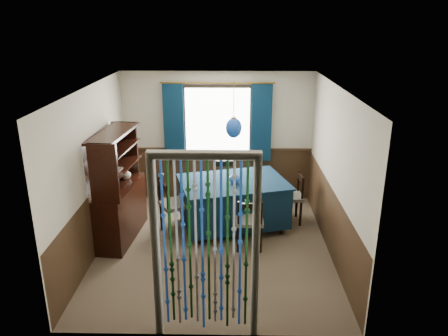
{
  "coord_description": "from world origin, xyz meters",
  "views": [
    {
      "loc": [
        0.28,
        -6.08,
        3.45
      ],
      "look_at": [
        0.15,
        0.51,
        1.15
      ],
      "focal_mm": 35.0,
      "sensor_mm": 36.0,
      "label": 1
    }
  ],
  "objects_px": {
    "sideboard": "(119,202)",
    "chair_near": "(249,222)",
    "chair_far": "(224,185)",
    "vase_sideboard": "(126,173)",
    "bowl_shelf": "(115,170)",
    "pendant_lamp": "(234,128)",
    "vase_table": "(235,178)",
    "chair_left": "(173,205)",
    "chair_right": "(291,197)",
    "dining_table": "(233,201)"
  },
  "relations": [
    {
      "from": "chair_near",
      "to": "chair_left",
      "type": "bearing_deg",
      "value": 157.84
    },
    {
      "from": "pendant_lamp",
      "to": "bowl_shelf",
      "type": "xyz_separation_m",
      "value": [
        -1.78,
        -0.64,
        -0.51
      ]
    },
    {
      "from": "pendant_lamp",
      "to": "chair_near",
      "type": "bearing_deg",
      "value": -71.0
    },
    {
      "from": "chair_far",
      "to": "sideboard",
      "type": "relative_size",
      "value": 0.53
    },
    {
      "from": "chair_right",
      "to": "vase_sideboard",
      "type": "distance_m",
      "value": 2.86
    },
    {
      "from": "chair_far",
      "to": "chair_left",
      "type": "relative_size",
      "value": 0.99
    },
    {
      "from": "sideboard",
      "to": "bowl_shelf",
      "type": "xyz_separation_m",
      "value": [
        0.06,
        -0.24,
        0.63
      ]
    },
    {
      "from": "vase_table",
      "to": "vase_sideboard",
      "type": "distance_m",
      "value": 1.81
    },
    {
      "from": "dining_table",
      "to": "vase_table",
      "type": "distance_m",
      "value": 0.46
    },
    {
      "from": "chair_far",
      "to": "vase_table",
      "type": "height_order",
      "value": "vase_table"
    },
    {
      "from": "vase_table",
      "to": "chair_right",
      "type": "bearing_deg",
      "value": 17.76
    },
    {
      "from": "dining_table",
      "to": "chair_right",
      "type": "xyz_separation_m",
      "value": [
        1.02,
        0.23,
        -0.01
      ]
    },
    {
      "from": "chair_right",
      "to": "chair_far",
      "type": "bearing_deg",
      "value": 64.5
    },
    {
      "from": "chair_far",
      "to": "vase_sideboard",
      "type": "relative_size",
      "value": 4.92
    },
    {
      "from": "vase_sideboard",
      "to": "pendant_lamp",
      "type": "bearing_deg",
      "value": 1.23
    },
    {
      "from": "dining_table",
      "to": "vase_sideboard",
      "type": "height_order",
      "value": "vase_sideboard"
    },
    {
      "from": "chair_left",
      "to": "chair_near",
      "type": "bearing_deg",
      "value": 38.94
    },
    {
      "from": "sideboard",
      "to": "chair_near",
      "type": "bearing_deg",
      "value": -3.58
    },
    {
      "from": "vase_table",
      "to": "vase_sideboard",
      "type": "xyz_separation_m",
      "value": [
        -1.8,
        0.05,
        0.06
      ]
    },
    {
      "from": "bowl_shelf",
      "to": "vase_sideboard",
      "type": "bearing_deg",
      "value": 90.0
    },
    {
      "from": "dining_table",
      "to": "chair_far",
      "type": "bearing_deg",
      "value": 86.97
    },
    {
      "from": "pendant_lamp",
      "to": "vase_table",
      "type": "bearing_deg",
      "value": -76.74
    },
    {
      "from": "chair_near",
      "to": "chair_left",
      "type": "xyz_separation_m",
      "value": [
        -1.24,
        0.5,
        0.05
      ]
    },
    {
      "from": "dining_table",
      "to": "vase_sideboard",
      "type": "bearing_deg",
      "value": 165.39
    },
    {
      "from": "pendant_lamp",
      "to": "vase_table",
      "type": "distance_m",
      "value": 0.83
    },
    {
      "from": "chair_right",
      "to": "pendant_lamp",
      "type": "xyz_separation_m",
      "value": [
        -1.02,
        -0.23,
        1.29
      ]
    },
    {
      "from": "dining_table",
      "to": "bowl_shelf",
      "type": "height_order",
      "value": "bowl_shelf"
    },
    {
      "from": "dining_table",
      "to": "vase_table",
      "type": "relative_size",
      "value": 11.11
    },
    {
      "from": "chair_far",
      "to": "vase_table",
      "type": "xyz_separation_m",
      "value": [
        0.18,
        -0.79,
        0.43
      ]
    },
    {
      "from": "chair_near",
      "to": "chair_far",
      "type": "distance_m",
      "value": 1.5
    },
    {
      "from": "chair_near",
      "to": "chair_right",
      "type": "xyz_separation_m",
      "value": [
        0.76,
        0.97,
        0.02
      ]
    },
    {
      "from": "bowl_shelf",
      "to": "dining_table",
      "type": "bearing_deg",
      "value": 19.73
    },
    {
      "from": "chair_near",
      "to": "pendant_lamp",
      "type": "relative_size",
      "value": 0.94
    },
    {
      "from": "chair_right",
      "to": "sideboard",
      "type": "xyz_separation_m",
      "value": [
        -2.86,
        -0.63,
        0.14
      ]
    },
    {
      "from": "chair_right",
      "to": "vase_sideboard",
      "type": "bearing_deg",
      "value": 92.01
    },
    {
      "from": "chair_right",
      "to": "dining_table",
      "type": "bearing_deg",
      "value": 99.32
    },
    {
      "from": "dining_table",
      "to": "sideboard",
      "type": "xyz_separation_m",
      "value": [
        -1.84,
        -0.4,
        0.13
      ]
    },
    {
      "from": "chair_far",
      "to": "dining_table",
      "type": "bearing_deg",
      "value": 100.13
    },
    {
      "from": "chair_left",
      "to": "vase_table",
      "type": "height_order",
      "value": "vase_table"
    },
    {
      "from": "dining_table",
      "to": "pendant_lamp",
      "type": "relative_size",
      "value": 2.22
    },
    {
      "from": "sideboard",
      "to": "bowl_shelf",
      "type": "bearing_deg",
      "value": -70.43
    },
    {
      "from": "chair_near",
      "to": "bowl_shelf",
      "type": "xyz_separation_m",
      "value": [
        -2.04,
        0.09,
        0.79
      ]
    },
    {
      "from": "chair_right",
      "to": "pendant_lamp",
      "type": "height_order",
      "value": "pendant_lamp"
    },
    {
      "from": "chair_left",
      "to": "bowl_shelf",
      "type": "relative_size",
      "value": 4.03
    },
    {
      "from": "chair_far",
      "to": "chair_left",
      "type": "height_order",
      "value": "chair_left"
    },
    {
      "from": "chair_left",
      "to": "chair_right",
      "type": "bearing_deg",
      "value": 74.04
    },
    {
      "from": "dining_table",
      "to": "chair_near",
      "type": "xyz_separation_m",
      "value": [
        0.25,
        -0.73,
        -0.03
      ]
    },
    {
      "from": "chair_far",
      "to": "vase_sideboard",
      "type": "height_order",
      "value": "vase_sideboard"
    },
    {
      "from": "vase_sideboard",
      "to": "chair_far",
      "type": "bearing_deg",
      "value": 24.67
    },
    {
      "from": "chair_left",
      "to": "vase_sideboard",
      "type": "height_order",
      "value": "vase_sideboard"
    }
  ]
}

